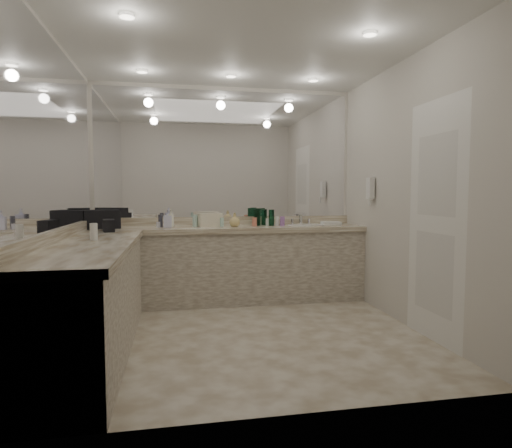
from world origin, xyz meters
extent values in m
plane|color=beige|center=(0.00, 0.00, 0.00)|extent=(3.20, 3.20, 0.00)
plane|color=white|center=(0.00, 0.00, 2.60)|extent=(3.20, 3.20, 0.00)
cube|color=beige|center=(0.00, 1.50, 1.30)|extent=(3.20, 0.02, 2.60)
cube|color=beige|center=(-1.60, 0.00, 1.30)|extent=(0.02, 3.00, 2.60)
cube|color=beige|center=(1.60, 0.00, 1.30)|extent=(0.02, 3.00, 2.60)
cube|color=beige|center=(0.00, 1.20, 0.42)|extent=(3.20, 0.60, 0.84)
cube|color=beige|center=(0.00, 1.19, 0.87)|extent=(3.20, 0.64, 0.06)
cube|color=beige|center=(-1.30, -0.30, 0.42)|extent=(0.60, 2.40, 0.84)
cube|color=beige|center=(-1.29, -0.30, 0.87)|extent=(0.64, 2.42, 0.06)
cube|color=beige|center=(0.00, 1.48, 0.95)|extent=(3.20, 0.04, 0.10)
cube|color=beige|center=(-1.58, 0.00, 0.95)|extent=(0.04, 3.00, 0.10)
cube|color=white|center=(0.00, 1.49, 1.77)|extent=(3.12, 0.01, 1.55)
cube|color=white|center=(-1.59, 0.00, 1.77)|extent=(0.01, 2.92, 1.55)
cylinder|color=white|center=(0.95, 1.20, 0.90)|extent=(0.44, 0.44, 0.03)
cube|color=silver|center=(0.95, 1.41, 0.97)|extent=(0.24, 0.16, 0.14)
cube|color=white|center=(1.56, 0.70, 1.35)|extent=(0.06, 0.10, 0.24)
cube|color=white|center=(1.59, -0.50, 1.05)|extent=(0.02, 0.82, 2.10)
cube|color=black|center=(-1.43, 1.16, 1.01)|extent=(0.43, 0.34, 0.22)
cube|color=black|center=(-1.30, 0.75, 0.97)|extent=(0.16, 0.26, 0.13)
cube|color=beige|center=(-0.23, 1.26, 0.98)|extent=(0.33, 0.27, 0.17)
cube|color=white|center=(1.28, 1.20, 0.92)|extent=(0.23, 0.16, 0.04)
cylinder|color=white|center=(-1.30, -0.06, 0.97)|extent=(0.06, 0.06, 0.15)
imported|color=white|center=(-0.68, 1.17, 1.00)|extent=(0.10, 0.10, 0.20)
imported|color=silver|center=(-0.71, 1.18, 1.00)|extent=(0.11, 0.11, 0.21)
imported|color=#D7BE79|center=(0.06, 1.15, 0.98)|extent=(0.16, 0.16, 0.16)
cylinder|color=#144B2F|center=(0.52, 1.21, 1.00)|extent=(0.07, 0.07, 0.20)
cylinder|color=#144B2F|center=(0.35, 1.26, 1.00)|extent=(0.07, 0.07, 0.20)
cylinder|color=#144B2F|center=(0.46, 1.36, 1.00)|extent=(0.07, 0.07, 0.20)
cylinder|color=#144B2F|center=(0.38, 1.34, 1.00)|extent=(0.07, 0.07, 0.21)
cylinder|color=#E57F66|center=(0.31, 1.18, 0.95)|extent=(0.06, 0.06, 0.10)
cylinder|color=#9966B2|center=(0.65, 1.16, 0.96)|extent=(0.06, 0.06, 0.11)
cylinder|color=silver|center=(-0.08, 1.20, 0.95)|extent=(0.05, 0.05, 0.11)
cylinder|color=white|center=(0.59, 1.21, 0.96)|extent=(0.05, 0.05, 0.12)
cylinder|color=#F2D84C|center=(-0.17, 1.24, 0.97)|extent=(0.04, 0.04, 0.13)
cylinder|color=silver|center=(-0.40, 1.21, 0.97)|extent=(0.06, 0.06, 0.14)
cylinder|color=#3F3F4C|center=(-0.79, 1.26, 0.97)|extent=(0.05, 0.05, 0.14)
cylinder|color=white|center=(0.48, 1.24, 0.94)|extent=(0.04, 0.04, 0.09)
cylinder|color=silver|center=(-0.82, 1.22, 0.93)|extent=(0.05, 0.05, 0.06)
camera|label=1|loc=(-0.62, -3.83, 1.30)|focal=30.00mm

